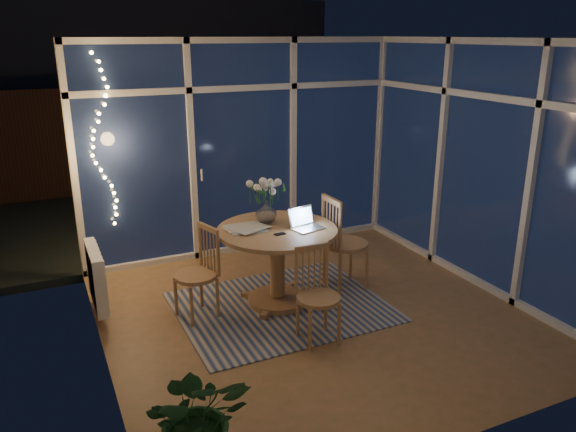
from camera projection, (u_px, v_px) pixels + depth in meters
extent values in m
plane|color=olive|center=(317.00, 314.00, 5.53)|extent=(4.00, 4.00, 0.00)
plane|color=silver|center=(322.00, 38.00, 4.72)|extent=(4.00, 4.00, 0.00)
cube|color=beige|center=(243.00, 148.00, 6.85)|extent=(4.00, 0.04, 2.60)
cube|color=beige|center=(473.00, 265.00, 3.40)|extent=(4.00, 0.04, 2.60)
cube|color=beige|center=(90.00, 215.00, 4.33)|extent=(0.04, 4.00, 2.60)
cube|color=beige|center=(486.00, 166.00, 5.93)|extent=(0.04, 4.00, 2.60)
cube|color=white|center=(244.00, 149.00, 6.82)|extent=(4.00, 0.10, 2.60)
cube|color=white|center=(483.00, 167.00, 5.91)|extent=(0.10, 4.00, 2.60)
cube|color=white|center=(96.00, 277.00, 5.41)|extent=(0.10, 0.70, 0.58)
cube|color=black|center=(212.00, 191.00, 10.06)|extent=(12.00, 6.00, 0.10)
cube|color=#372214|center=(175.00, 136.00, 10.00)|extent=(11.00, 0.08, 1.80)
cube|color=#34373F|center=(151.00, 54.00, 12.30)|extent=(7.00, 3.00, 2.20)
sphere|color=black|center=(157.00, 194.00, 8.01)|extent=(0.90, 0.90, 0.90)
cube|color=#B7A995|center=(282.00, 307.00, 5.67)|extent=(2.06, 1.66, 0.01)
cylinder|color=#AD854E|center=(277.00, 267.00, 5.64)|extent=(1.20, 1.20, 0.81)
cube|color=#AD854E|center=(195.00, 273.00, 5.34)|extent=(0.53, 0.53, 0.92)
cube|color=#AD854E|center=(346.00, 242.00, 5.97)|extent=(0.49, 0.49, 1.05)
cube|color=#AD854E|center=(319.00, 296.00, 4.93)|extent=(0.43, 0.43, 0.88)
imported|color=silver|center=(266.00, 213.00, 5.66)|extent=(0.20, 0.20, 0.21)
imported|color=white|center=(300.00, 220.00, 5.71)|extent=(0.15, 0.15, 0.04)
cube|color=silver|center=(245.00, 228.00, 5.48)|extent=(0.39, 0.33, 0.02)
cube|color=black|center=(280.00, 234.00, 5.35)|extent=(0.11, 0.06, 0.01)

